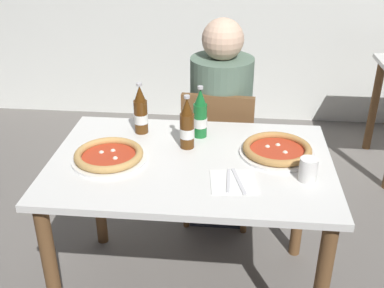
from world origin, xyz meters
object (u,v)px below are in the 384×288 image
beer_bottle_left (141,112)px  beer_bottle_right (187,126)px  diner_seated (220,129)px  napkin_with_cutlery (234,182)px  chair_behind_table (218,149)px  pizza_marinara_far (109,156)px  beer_bottle_center (200,116)px  pizza_margherita_near (277,150)px  dining_table_main (191,183)px  paper_cup (308,170)px

beer_bottle_left → beer_bottle_right: size_ratio=1.00×
diner_seated → napkin_with_cutlery: bearing=-84.3°
chair_behind_table → pizza_marinara_far: bearing=59.3°
diner_seated → beer_bottle_center: size_ratio=4.89×
pizza_margherita_near → napkin_with_cutlery: size_ratio=1.64×
chair_behind_table → pizza_margherita_near: bearing=121.0°
dining_table_main → beer_bottle_right: 0.25m
dining_table_main → napkin_with_cutlery: 0.27m
chair_behind_table → paper_cup: 0.88m
chair_behind_table → beer_bottle_center: (-0.08, -0.38, 0.37)m
pizza_marinara_far → beer_bottle_left: size_ratio=1.29×
pizza_marinara_far → beer_bottle_right: size_ratio=1.29×
beer_bottle_left → napkin_with_cutlery: (0.45, -0.41, -0.10)m
paper_cup → diner_seated: bearing=115.5°
diner_seated → beer_bottle_right: diner_seated is taller
beer_bottle_center → beer_bottle_right: bearing=-112.5°
chair_behind_table → napkin_with_cutlery: (0.09, -0.77, 0.27)m
pizza_margherita_near → pizza_marinara_far: (-0.71, -0.12, 0.00)m
napkin_with_cutlery → chair_behind_table: bearing=96.5°
pizza_marinara_far → paper_cup: (0.82, -0.08, 0.03)m
pizza_margherita_near → beer_bottle_center: bearing=156.9°
chair_behind_table → beer_bottle_left: size_ratio=3.44×
diner_seated → napkin_with_cutlery: size_ratio=6.10×
beer_bottle_right → paper_cup: (0.50, -0.23, -0.06)m
diner_seated → beer_bottle_left: size_ratio=4.89×
beer_bottle_center → beer_bottle_left: bearing=177.1°
diner_seated → chair_behind_table: bearing=-95.2°
beer_bottle_right → napkin_with_cutlery: (0.21, -0.28, -0.10)m
pizza_margherita_near → napkin_with_cutlery: (-0.18, -0.25, -0.02)m
diner_seated → paper_cup: size_ratio=12.73×
diner_seated → pizza_marinara_far: (-0.45, -0.70, 0.19)m
diner_seated → dining_table_main: bearing=-98.8°
chair_behind_table → beer_bottle_left: 0.63m
dining_table_main → diner_seated: diner_seated is taller
dining_table_main → chair_behind_table: bearing=81.0°
chair_behind_table → beer_bottle_right: 0.63m
napkin_with_cutlery → dining_table_main: bearing=138.6°
diner_seated → paper_cup: diner_seated is taller
pizza_margherita_near → paper_cup: size_ratio=3.43×
diner_seated → paper_cup: bearing=-64.5°
dining_table_main → paper_cup: size_ratio=12.63×
chair_behind_table → diner_seated: size_ratio=0.70×
dining_table_main → paper_cup: (0.47, -0.12, 0.16)m
beer_bottle_left → diner_seated: bearing=48.7°
beer_bottle_right → paper_cup: beer_bottle_right is taller
diner_seated → pizza_margherita_near: bearing=-65.2°
pizza_margherita_near → napkin_with_cutlery: 0.31m
chair_behind_table → beer_bottle_center: size_ratio=3.44×
beer_bottle_right → napkin_with_cutlery: size_ratio=1.25×
chair_behind_table → beer_bottle_right: size_ratio=3.44×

